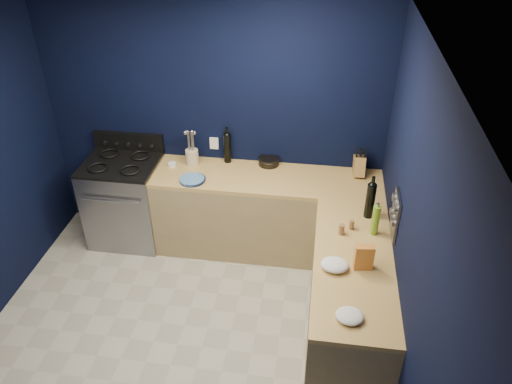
% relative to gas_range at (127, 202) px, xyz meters
% --- Properties ---
extents(floor, '(3.50, 3.50, 0.02)m').
position_rel_gas_range_xyz_m(floor, '(0.93, -1.42, -0.47)').
color(floor, '#AFAA98').
rests_on(floor, ground).
extents(ceiling, '(3.50, 3.50, 0.02)m').
position_rel_gas_range_xyz_m(ceiling, '(0.93, -1.42, 2.15)').
color(ceiling, silver).
rests_on(ceiling, ground).
extents(wall_back, '(3.50, 0.02, 2.60)m').
position_rel_gas_range_xyz_m(wall_back, '(0.93, 0.34, 0.84)').
color(wall_back, black).
rests_on(wall_back, ground).
extents(wall_right, '(0.02, 3.50, 2.60)m').
position_rel_gas_range_xyz_m(wall_right, '(2.69, -1.42, 0.84)').
color(wall_right, black).
rests_on(wall_right, ground).
extents(cab_back, '(2.30, 0.63, 0.86)m').
position_rel_gas_range_xyz_m(cab_back, '(1.53, 0.02, -0.03)').
color(cab_back, '#A0895A').
rests_on(cab_back, floor).
extents(top_back, '(2.30, 0.63, 0.04)m').
position_rel_gas_range_xyz_m(top_back, '(1.53, 0.02, 0.42)').
color(top_back, olive).
rests_on(top_back, cab_back).
extents(cab_right, '(0.63, 1.67, 0.86)m').
position_rel_gas_range_xyz_m(cab_right, '(2.37, -1.13, -0.03)').
color(cab_right, '#A0895A').
rests_on(cab_right, floor).
extents(top_right, '(0.63, 1.67, 0.04)m').
position_rel_gas_range_xyz_m(top_right, '(2.37, -1.13, 0.42)').
color(top_right, olive).
rests_on(top_right, cab_right).
extents(gas_range, '(0.76, 0.66, 0.92)m').
position_rel_gas_range_xyz_m(gas_range, '(0.00, 0.00, 0.00)').
color(gas_range, gray).
rests_on(gas_range, floor).
extents(oven_door, '(0.59, 0.02, 0.42)m').
position_rel_gas_range_xyz_m(oven_door, '(0.00, -0.32, -0.01)').
color(oven_door, black).
rests_on(oven_door, gas_range).
extents(cooktop, '(0.76, 0.66, 0.03)m').
position_rel_gas_range_xyz_m(cooktop, '(0.00, 0.00, 0.48)').
color(cooktop, black).
rests_on(cooktop, gas_range).
extents(backguard, '(0.76, 0.06, 0.20)m').
position_rel_gas_range_xyz_m(backguard, '(0.00, 0.30, 0.58)').
color(backguard, black).
rests_on(backguard, gas_range).
extents(spice_panel, '(0.02, 0.28, 0.38)m').
position_rel_gas_range_xyz_m(spice_panel, '(2.67, -0.87, 0.72)').
color(spice_panel, gray).
rests_on(spice_panel, wall_right).
extents(wall_outlet, '(0.09, 0.02, 0.13)m').
position_rel_gas_range_xyz_m(wall_outlet, '(0.93, 0.32, 0.62)').
color(wall_outlet, white).
rests_on(wall_outlet, wall_back).
extents(plate_stack, '(0.29, 0.29, 0.03)m').
position_rel_gas_range_xyz_m(plate_stack, '(0.80, -0.17, 0.46)').
color(plate_stack, '#3B69B0').
rests_on(plate_stack, top_back).
extents(ramekin, '(0.09, 0.09, 0.03)m').
position_rel_gas_range_xyz_m(ramekin, '(0.53, 0.10, 0.46)').
color(ramekin, white).
rests_on(ramekin, top_back).
extents(utensil_crock, '(0.13, 0.13, 0.16)m').
position_rel_gas_range_xyz_m(utensil_crock, '(0.73, 0.17, 0.52)').
color(utensil_crock, '#F0EEC4').
rests_on(utensil_crock, top_back).
extents(wine_bottle_back, '(0.08, 0.08, 0.32)m').
position_rel_gas_range_xyz_m(wine_bottle_back, '(1.08, 0.27, 0.60)').
color(wine_bottle_back, black).
rests_on(wine_bottle_back, top_back).
extents(lemon_basket, '(0.21, 0.21, 0.08)m').
position_rel_gas_range_xyz_m(lemon_basket, '(1.52, 0.27, 0.48)').
color(lemon_basket, black).
rests_on(lemon_basket, top_back).
extents(knife_block, '(0.12, 0.24, 0.24)m').
position_rel_gas_range_xyz_m(knife_block, '(2.43, 0.20, 0.54)').
color(knife_block, olive).
rests_on(knife_block, top_back).
extents(wine_bottle_right, '(0.10, 0.10, 0.33)m').
position_rel_gas_range_xyz_m(wine_bottle_right, '(2.50, -0.52, 0.60)').
color(wine_bottle_right, black).
rests_on(wine_bottle_right, top_right).
extents(oil_bottle, '(0.07, 0.07, 0.28)m').
position_rel_gas_range_xyz_m(oil_bottle, '(2.53, -0.76, 0.58)').
color(oil_bottle, '#6DA021').
rests_on(oil_bottle, top_right).
extents(spice_jar_near, '(0.05, 0.05, 0.09)m').
position_rel_gas_range_xyz_m(spice_jar_near, '(2.35, -0.72, 0.49)').
color(spice_jar_near, olive).
rests_on(spice_jar_near, top_right).
extents(spice_jar_far, '(0.06, 0.06, 0.10)m').
position_rel_gas_range_xyz_m(spice_jar_far, '(2.26, -0.81, 0.49)').
color(spice_jar_far, olive).
rests_on(spice_jar_far, top_right).
extents(crouton_bag, '(0.15, 0.09, 0.21)m').
position_rel_gas_range_xyz_m(crouton_bag, '(2.43, -1.21, 0.55)').
color(crouton_bag, '#BC402A').
rests_on(crouton_bag, top_right).
extents(towel_front, '(0.25, 0.22, 0.08)m').
position_rel_gas_range_xyz_m(towel_front, '(2.21, -1.25, 0.48)').
color(towel_front, white).
rests_on(towel_front, top_right).
extents(towel_end, '(0.25, 0.23, 0.06)m').
position_rel_gas_range_xyz_m(towel_end, '(2.32, -1.75, 0.47)').
color(towel_end, white).
rests_on(towel_end, top_right).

